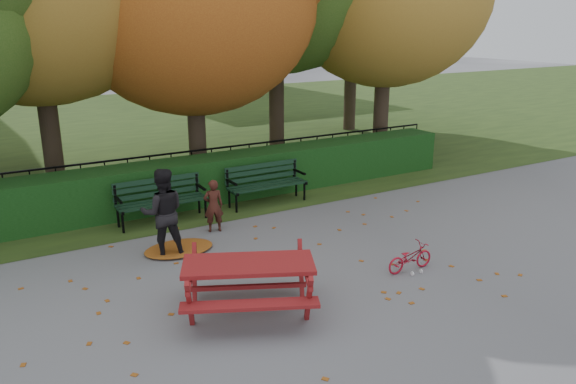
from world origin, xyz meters
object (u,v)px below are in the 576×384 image
picnic_table (249,274)px  bicycle (410,257)px  adult (163,213)px  bench_right (265,181)px  child (213,206)px  bench_left (160,197)px

picnic_table → bicycle: 2.91m
adult → bicycle: bearing=155.5°
picnic_table → adult: (-0.36, 2.56, 0.18)m
bench_right → bicycle: bench_right is taller
bench_right → child: 2.00m
bench_left → picnic_table: bearing=-91.6°
bench_left → bicycle: bench_left is taller
child → bench_right: bearing=-134.1°
picnic_table → bicycle: bearing=23.5°
child → bicycle: child is taller
bench_left → bench_right: (2.40, 0.00, 0.00)m
bench_left → bench_right: same height
child → adult: adult is taller
bench_left → picnic_table: size_ratio=0.80×
bicycle → picnic_table: bearing=89.1°
adult → bicycle: size_ratio=1.78×
picnic_table → adult: 2.59m
picnic_table → bench_left: bearing=113.4°
bench_right → adult: (-2.88, -1.70, 0.26)m
bench_right → child: size_ratio=1.73×
bench_right → bicycle: size_ratio=2.05×
bench_right → picnic_table: size_ratio=0.80×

